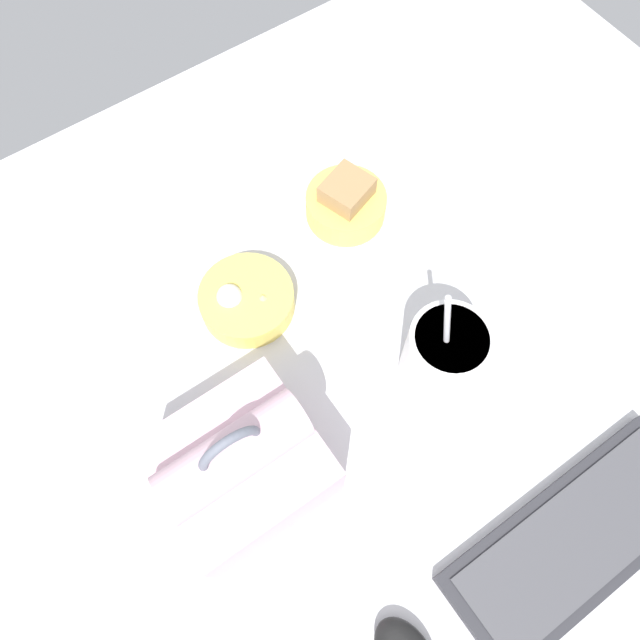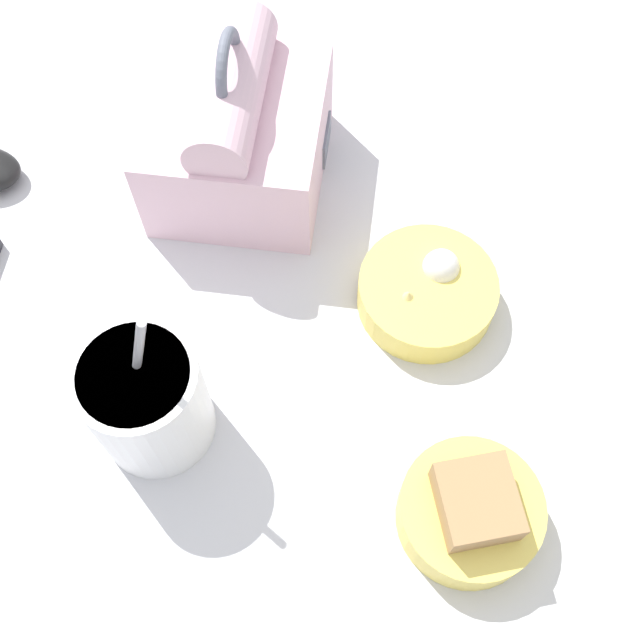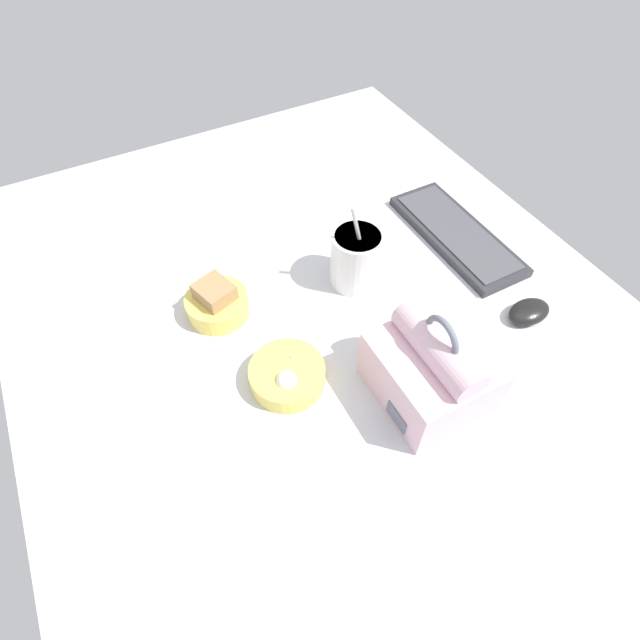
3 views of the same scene
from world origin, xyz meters
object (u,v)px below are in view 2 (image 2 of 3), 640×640
Objects in this scene: lunch_bag at (238,132)px; bento_bowl_snacks at (427,292)px; soup_cup at (147,400)px; bento_bowl_sandwich at (470,511)px.

lunch_bag is 23.44cm from bento_bowl_snacks.
soup_cup reaches higher than lunch_bag.
lunch_bag reaches higher than bento_bowl_snacks.
bento_bowl_sandwich is at bearing -100.09° from soup_cup.
lunch_bag is 40.43cm from bento_bowl_sandwich.
bento_bowl_sandwich is (-32.21, -24.15, -3.74)cm from lunch_bag.
lunch_bag is at bearing 57.24° from bento_bowl_snacks.
bento_bowl_snacks is at bearing -55.73° from soup_cup.
soup_cup is (-27.44, 2.63, -0.46)cm from lunch_bag.
soup_cup is 1.51× the size of bento_bowl_snacks.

